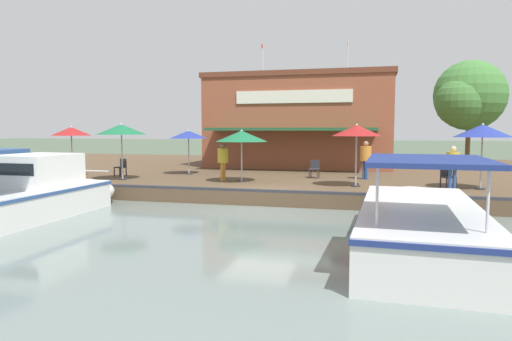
# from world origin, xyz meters

# --- Properties ---
(ground_plane) EXTENTS (220.00, 220.00, 0.00)m
(ground_plane) POSITION_xyz_m (0.00, 0.00, 0.00)
(ground_plane) COLOR #4C5B47
(quay_deck) EXTENTS (22.00, 56.00, 0.60)m
(quay_deck) POSITION_xyz_m (-11.00, 0.00, 0.30)
(quay_deck) COLOR brown
(quay_deck) RESTS_ON ground
(quay_edge_fender) EXTENTS (0.20, 50.40, 0.10)m
(quay_edge_fender) POSITION_xyz_m (-0.10, 0.00, 0.65)
(quay_edge_fender) COLOR #2D2D33
(quay_edge_fender) RESTS_ON quay_deck
(waterfront_restaurant) EXTENTS (10.03, 11.10, 7.79)m
(waterfront_restaurant) POSITION_xyz_m (-13.36, -0.37, 3.40)
(waterfront_restaurant) COLOR brown
(waterfront_restaurant) RESTS_ON quay_deck
(patio_umbrella_mid_patio_right) EXTENTS (1.97, 1.97, 2.50)m
(patio_umbrella_mid_patio_right) POSITION_xyz_m (-2.56, 3.37, 2.84)
(patio_umbrella_mid_patio_right) COLOR #B7B7B7
(patio_umbrella_mid_patio_right) RESTS_ON quay_deck
(patio_umbrella_far_corner) EXTENTS (1.91, 1.91, 2.26)m
(patio_umbrella_far_corner) POSITION_xyz_m (-5.62, -5.08, 2.62)
(patio_umbrella_far_corner) COLOR #B7B7B7
(patio_umbrella_far_corner) RESTS_ON quay_deck
(patio_umbrella_back_row) EXTENTS (2.22, 2.22, 2.56)m
(patio_umbrella_back_row) POSITION_xyz_m (-2.45, -6.99, 2.88)
(patio_umbrella_back_row) COLOR #B7B7B7
(patio_umbrella_back_row) RESTS_ON quay_deck
(patio_umbrella_by_entrance) EXTENTS (2.09, 2.09, 2.51)m
(patio_umbrella_by_entrance) POSITION_xyz_m (-2.88, 8.01, 2.83)
(patio_umbrella_by_entrance) COLOR #B7B7B7
(patio_umbrella_by_entrance) RESTS_ON quay_deck
(patio_umbrella_near_quay_edge) EXTENTS (1.86, 1.86, 2.44)m
(patio_umbrella_near_quay_edge) POSITION_xyz_m (-3.27, -10.21, 2.79)
(patio_umbrella_near_quay_edge) COLOR #B7B7B7
(patio_umbrella_near_quay_edge) RESTS_ON quay_deck
(patio_umbrella_mid_patio_left) EXTENTS (2.25, 2.25, 2.27)m
(patio_umbrella_mid_patio_left) POSITION_xyz_m (-2.96, -1.50, 2.59)
(patio_umbrella_mid_patio_left) COLOR #B7B7B7
(patio_umbrella_mid_patio_left) RESTS_ON quay_deck
(cafe_chair_far_corner_seat) EXTENTS (0.59, 0.59, 0.85)m
(cafe_chair_far_corner_seat) POSITION_xyz_m (-3.07, 6.85, 1.08)
(cafe_chair_far_corner_seat) COLOR #2D2D33
(cafe_chair_far_corner_seat) RESTS_ON quay_deck
(cafe_chair_under_first_umbrella) EXTENTS (0.47, 0.47, 0.85)m
(cafe_chair_under_first_umbrella) POSITION_xyz_m (-5.45, 1.36, 1.08)
(cafe_chair_under_first_umbrella) COLOR #2D2D33
(cafe_chair_under_first_umbrella) RESTS_ON quay_deck
(cafe_chair_beside_entrance) EXTENTS (0.56, 0.56, 0.85)m
(cafe_chair_beside_entrance) POSITION_xyz_m (-4.04, -8.00, 1.08)
(cafe_chair_beside_entrance) COLOR #2D2D33
(cafe_chair_beside_entrance) RESTS_ON quay_deck
(person_at_quay_edge) EXTENTS (0.47, 0.47, 1.67)m
(person_at_quay_edge) POSITION_xyz_m (-3.22, -2.44, 1.64)
(person_at_quay_edge) COLOR orange
(person_at_quay_edge) RESTS_ON quay_deck
(person_mid_patio) EXTENTS (0.50, 0.50, 1.75)m
(person_mid_patio) POSITION_xyz_m (-5.39, 3.70, 1.71)
(person_mid_patio) COLOR #2D5193
(person_mid_patio) RESTS_ON quay_deck
(person_near_entrance) EXTENTS (0.47, 0.47, 1.67)m
(person_near_entrance) POSITION_xyz_m (-2.30, 6.92, 1.64)
(person_near_entrance) COLOR #2D5193
(person_near_entrance) RESTS_ON quay_deck
(motorboat_fourth_along) EXTENTS (8.64, 2.91, 2.25)m
(motorboat_fourth_along) POSITION_xyz_m (4.12, 5.14, 0.66)
(motorboat_fourth_along) COLOR silver
(motorboat_fourth_along) RESTS_ON river_water
(motorboat_mid_row) EXTENTS (8.17, 2.57, 2.25)m
(motorboat_mid_row) POSITION_xyz_m (3.84, -6.57, 0.78)
(motorboat_mid_row) COLOR white
(motorboat_mid_row) RESTS_ON river_water
(tree_downstream_bank) EXTENTS (5.15, 4.91, 7.12)m
(tree_downstream_bank) POSITION_xyz_m (-18.91, 10.34, 5.14)
(tree_downstream_bank) COLOR brown
(tree_downstream_bank) RESTS_ON quay_deck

